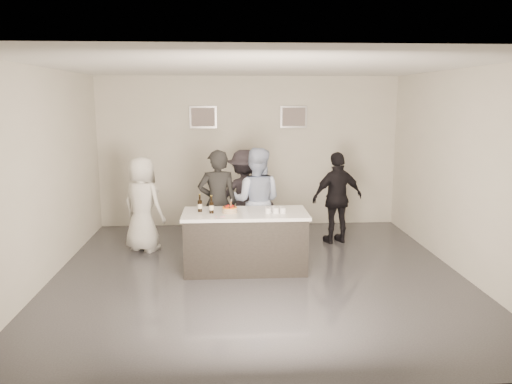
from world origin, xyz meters
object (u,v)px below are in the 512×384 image
beer_bottle_a (200,203)px  person_main_blue (256,201)px  person_main_black (218,204)px  bar_counter (245,241)px  person_guest_left (143,204)px  person_guest_back (245,196)px  beer_bottle_b (211,205)px  cake (230,210)px  person_guest_right (337,198)px

beer_bottle_a → person_main_blue: size_ratio=0.15×
beer_bottle_a → person_main_black: size_ratio=0.15×
bar_counter → person_guest_left: bearing=147.2°
beer_bottle_a → person_main_black: bearing=68.8°
person_main_blue → person_guest_back: (-0.16, 0.70, -0.05)m
person_main_black → person_guest_back: person_main_black is taller
person_guest_left → person_guest_back: bearing=-133.1°
person_guest_left → person_guest_back: 1.80m
beer_bottle_b → person_guest_back: size_ratio=0.16×
cake → person_guest_right: 2.38m
bar_counter → cake: bearing=-175.4°
beer_bottle_a → person_guest_right: (2.37, 1.31, -0.21)m
bar_counter → person_main_blue: 0.98m
cake → person_main_black: size_ratio=0.13×
cake → person_guest_back: 1.60m
person_main_blue → bar_counter: bearing=88.9°
beer_bottle_b → person_guest_back: person_guest_back is taller
person_guest_right → person_guest_back: 1.66m
beer_bottle_a → person_guest_back: (0.73, 1.48, -0.19)m
person_main_blue → person_main_black: bearing=25.3°
cake → person_guest_right: size_ratio=0.14×
beer_bottle_a → cake: bearing=-10.5°
person_guest_back → cake: bearing=79.9°
person_guest_right → beer_bottle_a: bearing=13.0°
person_guest_back → person_main_blue: bearing=103.5°
person_main_black → bar_counter: bearing=114.4°
beer_bottle_b → person_main_black: bearing=84.2°
beer_bottle_a → person_guest_back: person_guest_back is taller
beer_bottle_a → beer_bottle_b: (0.18, -0.11, 0.00)m
bar_counter → beer_bottle_b: bearing=-174.3°
bar_counter → person_main_black: (-0.42, 0.72, 0.43)m
bar_counter → person_guest_back: (0.05, 1.55, 0.39)m
beer_bottle_a → beer_bottle_b: 0.21m
cake → beer_bottle_a: size_ratio=0.85×
beer_bottle_a → person_main_blue: (0.89, 0.79, -0.14)m
beer_bottle_b → person_guest_left: size_ratio=0.16×
person_main_blue → person_guest_left: (-1.91, 0.24, -0.08)m
bar_counter → person_guest_left: size_ratio=1.15×
bar_counter → beer_bottle_a: (-0.67, 0.06, 0.58)m
beer_bottle_a → person_guest_back: bearing=63.9°
beer_bottle_a → person_guest_left: (-1.02, 1.03, -0.22)m
person_main_blue → person_guest_back: person_main_blue is taller
person_guest_left → person_guest_right: bearing=-142.9°
cake → person_main_blue: person_main_blue is taller
person_main_black → person_guest_left: size_ratio=1.09×
beer_bottle_a → person_main_blue: bearing=41.5°
beer_bottle_a → person_main_black: 0.71m
bar_counter → beer_bottle_b: size_ratio=7.15×
person_guest_right → person_main_black: bearing=1.3°
bar_counter → cake: size_ratio=8.39×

